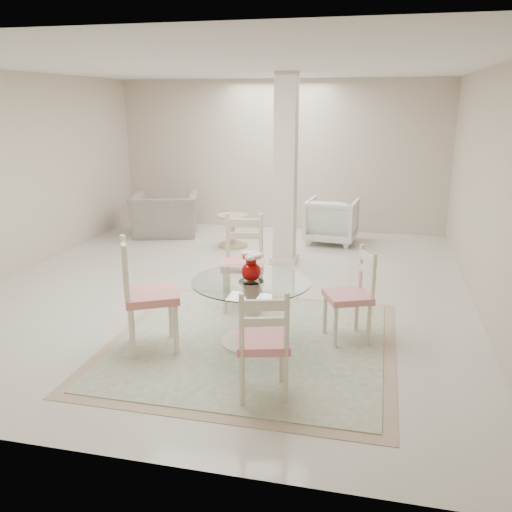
% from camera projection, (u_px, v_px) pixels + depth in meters
% --- Properties ---
extents(ground, '(7.00, 7.00, 0.00)m').
position_uv_depth(ground, '(228.00, 287.00, 6.97)').
color(ground, silver).
rests_on(ground, ground).
extents(room_shell, '(6.02, 7.02, 2.71)m').
position_uv_depth(room_shell, '(226.00, 141.00, 6.46)').
color(room_shell, beige).
rests_on(room_shell, ground).
extents(column, '(0.30, 0.30, 2.70)m').
position_uv_depth(column, '(286.00, 171.00, 7.70)').
color(column, beige).
rests_on(column, ground).
extents(area_rug, '(2.78, 2.78, 0.02)m').
position_uv_depth(area_rug, '(251.00, 343.00, 5.34)').
color(area_rug, tan).
rests_on(area_rug, ground).
extents(dining_table, '(1.14, 1.14, 0.66)m').
position_uv_depth(dining_table, '(251.00, 312.00, 5.25)').
color(dining_table, beige).
rests_on(dining_table, ground).
extents(red_vase, '(0.22, 0.21, 0.29)m').
position_uv_depth(red_vase, '(251.00, 266.00, 5.12)').
color(red_vase, '#9F0504').
rests_on(red_vase, dining_table).
extents(dining_chair_east, '(0.54, 0.54, 1.03)m').
position_uv_depth(dining_chair_east, '(354.00, 288.00, 5.30)').
color(dining_chair_east, '#EEE1C4').
rests_on(dining_chair_east, ground).
extents(dining_chair_north, '(0.55, 0.55, 1.18)m').
position_uv_depth(dining_chair_north, '(244.00, 255.00, 6.15)').
color(dining_chair_north, beige).
rests_on(dining_chair_north, ground).
extents(dining_chair_west, '(0.66, 0.66, 1.21)m').
position_uv_depth(dining_chair_west, '(142.00, 287.00, 5.05)').
color(dining_chair_west, '#F3EAC8').
rests_on(dining_chair_west, ground).
extents(dining_chair_south, '(0.51, 0.51, 1.04)m').
position_uv_depth(dining_chair_south, '(263.00, 336.00, 4.22)').
color(dining_chair_south, beige).
rests_on(dining_chair_south, ground).
extents(recliner_taupe, '(1.39, 1.29, 0.74)m').
position_uv_depth(recliner_taupe, '(165.00, 215.00, 9.60)').
color(recliner_taupe, gray).
rests_on(recliner_taupe, ground).
extents(armchair_white, '(0.88, 0.90, 0.75)m').
position_uv_depth(armchair_white, '(332.00, 221.00, 9.09)').
color(armchair_white, silver).
rests_on(armchair_white, ground).
extents(side_table, '(0.51, 0.51, 0.53)m').
position_uv_depth(side_table, '(233.00, 232.00, 8.88)').
color(side_table, tan).
rests_on(side_table, ground).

